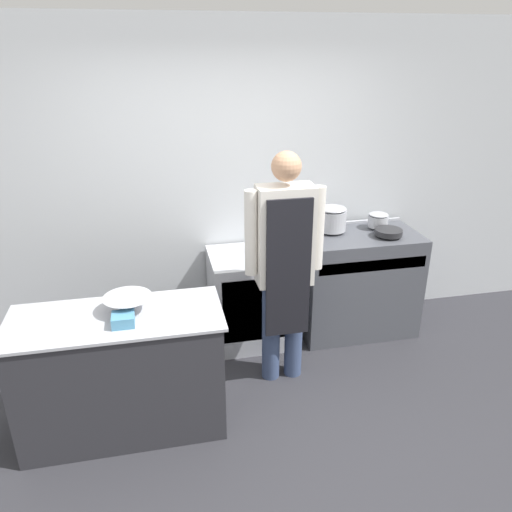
% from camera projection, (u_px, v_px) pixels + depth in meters
% --- Properties ---
extents(ground_plane, '(14.00, 14.00, 0.00)m').
position_uv_depth(ground_plane, '(274.00, 451.00, 3.28)').
color(ground_plane, '#2D2D33').
extents(wall_back, '(8.00, 0.05, 2.70)m').
position_uv_depth(wall_back, '(227.00, 184.00, 4.32)').
color(wall_back, silver).
rests_on(wall_back, ground_plane).
extents(prep_counter, '(1.37, 0.60, 0.87)m').
position_uv_depth(prep_counter, '(122.00, 373.00, 3.34)').
color(prep_counter, '#2D2D33').
rests_on(prep_counter, ground_plane).
extents(stove, '(1.03, 0.61, 0.96)m').
position_uv_depth(stove, '(356.00, 282.00, 4.54)').
color(stove, '#4C4F56').
rests_on(stove, ground_plane).
extents(fridge_unit, '(0.71, 0.62, 0.81)m').
position_uv_depth(fridge_unit, '(251.00, 298.00, 4.39)').
color(fridge_unit, silver).
rests_on(fridge_unit, ground_plane).
extents(person_cook, '(0.59, 0.24, 1.81)m').
position_uv_depth(person_cook, '(284.00, 259.00, 3.64)').
color(person_cook, '#38476B').
rests_on(person_cook, ground_plane).
extents(mixing_bowl, '(0.31, 0.31, 0.11)m').
position_uv_depth(mixing_bowl, '(128.00, 304.00, 3.21)').
color(mixing_bowl, '#B2B5BC').
rests_on(mixing_bowl, prep_counter).
extents(plastic_tub, '(0.14, 0.14, 0.07)m').
position_uv_depth(plastic_tub, '(123.00, 320.00, 3.07)').
color(plastic_tub, teal).
rests_on(plastic_tub, prep_counter).
extents(stock_pot, '(0.25, 0.25, 0.22)m').
position_uv_depth(stock_pot, '(332.00, 218.00, 4.35)').
color(stock_pot, '#B2B5BC').
rests_on(stock_pot, stove).
extents(saute_pan, '(0.24, 0.24, 0.05)m').
position_uv_depth(saute_pan, '(388.00, 232.00, 4.28)').
color(saute_pan, '#262628').
rests_on(saute_pan, stove).
extents(sauce_pot, '(0.18, 0.18, 0.13)m').
position_uv_depth(sauce_pot, '(378.00, 220.00, 4.46)').
color(sauce_pot, '#B2B5BC').
rests_on(sauce_pot, stove).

